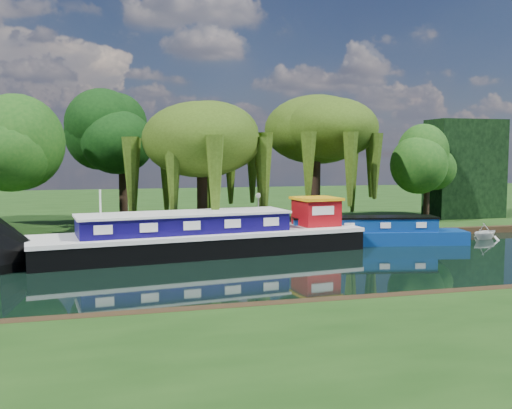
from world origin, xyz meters
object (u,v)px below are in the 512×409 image
object	(u,v)px
dutch_barge	(205,237)
red_dinghy	(128,252)
narrowboat	(364,234)
white_cruiser	(485,239)

from	to	relation	value
dutch_barge	red_dinghy	size ratio (longest dim) A/B	6.55
red_dinghy	narrowboat	bearing A→B (deg)	-73.33
dutch_barge	narrowboat	bearing A→B (deg)	-2.12
dutch_barge	narrowboat	size ratio (longest dim) A/B	1.46
dutch_barge	white_cruiser	world-z (taller)	dutch_barge
narrowboat	white_cruiser	world-z (taller)	narrowboat
dutch_barge	red_dinghy	world-z (taller)	dutch_barge
narrowboat	red_dinghy	xyz separation A→B (m)	(-14.52, 0.94, -0.67)
white_cruiser	narrowboat	bearing A→B (deg)	70.57
red_dinghy	dutch_barge	bearing A→B (deg)	-93.35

